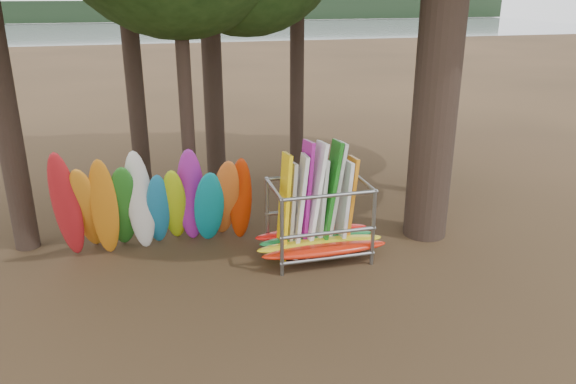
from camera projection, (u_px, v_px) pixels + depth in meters
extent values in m
plane|color=#47331E|center=(277.00, 271.00, 13.21)|extent=(120.00, 120.00, 0.00)
plane|color=gray|center=(159.00, 43.00, 67.72)|extent=(160.00, 160.00, 0.00)
cube|color=black|center=(147.00, 11.00, 112.46)|extent=(160.00, 4.00, 4.00)
cylinder|color=black|center=(128.00, 16.00, 15.67)|extent=(0.51, 0.51, 11.08)
cylinder|color=black|center=(209.00, 0.00, 17.36)|extent=(0.64, 0.64, 11.84)
cylinder|color=black|center=(297.00, 7.00, 18.03)|extent=(0.47, 0.47, 11.43)
cylinder|color=black|center=(183.00, 52.00, 13.83)|extent=(0.35, 0.35, 9.57)
ellipsoid|color=#B21A21|center=(67.00, 207.00, 13.02)|extent=(0.67, 1.55, 3.11)
ellipsoid|color=orange|center=(87.00, 210.00, 13.44)|extent=(0.78, 1.94, 2.73)
ellipsoid|color=#C77016|center=(104.00, 209.00, 13.27)|extent=(0.65, 1.22, 2.82)
ellipsoid|color=#266F20|center=(123.00, 208.00, 13.69)|extent=(0.90, 1.69, 2.62)
ellipsoid|color=silver|center=(140.00, 202.00, 13.61)|extent=(0.78, 1.15, 2.88)
ellipsoid|color=teal|center=(158.00, 210.00, 13.87)|extent=(0.64, 1.53, 2.37)
ellipsoid|color=#B3D315|center=(175.00, 206.00, 14.01)|extent=(0.75, 1.77, 2.49)
ellipsoid|color=purple|center=(191.00, 197.00, 13.97)|extent=(0.78, 1.46, 2.90)
ellipsoid|color=#0B8694|center=(209.00, 208.00, 13.95)|extent=(0.77, 1.52, 2.39)
ellipsoid|color=orange|center=(225.00, 200.00, 14.06)|extent=(0.71, 2.01, 2.72)
ellipsoid|color=#B52D07|center=(241.00, 200.00, 14.26)|extent=(0.64, 1.07, 2.52)
ellipsoid|color=red|center=(325.00, 250.00, 13.34)|extent=(3.11, 0.55, 0.24)
ellipsoid|color=gold|center=(321.00, 244.00, 13.66)|extent=(3.20, 0.55, 0.24)
ellipsoid|color=#186E34|center=(317.00, 238.00, 13.96)|extent=(2.92, 0.55, 0.24)
ellipsoid|color=red|center=(312.00, 232.00, 14.31)|extent=(2.98, 0.55, 0.24)
cube|color=yellow|center=(284.00, 208.00, 13.43)|extent=(0.34, 0.79, 2.67)
cube|color=silver|center=(290.00, 210.00, 13.67)|extent=(0.32, 0.77, 2.40)
cube|color=silver|center=(299.00, 208.00, 13.50)|extent=(0.46, 0.76, 2.62)
cube|color=#9C1A85|center=(304.00, 199.00, 13.70)|extent=(0.44, 0.83, 2.88)
cube|color=white|center=(314.00, 200.00, 13.59)|extent=(0.64, 0.83, 2.88)
cube|color=silver|center=(319.00, 207.00, 13.80)|extent=(0.36, 0.78, 2.44)
cube|color=#176716|center=(329.00, 199.00, 13.64)|extent=(0.58, 0.81, 2.90)
cube|color=white|center=(333.00, 198.00, 13.90)|extent=(0.58, 0.79, 2.80)
cube|color=silver|center=(343.00, 208.00, 13.79)|extent=(0.36, 0.76, 2.39)
cube|color=orange|center=(348.00, 205.00, 13.99)|extent=(0.39, 0.76, 2.42)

